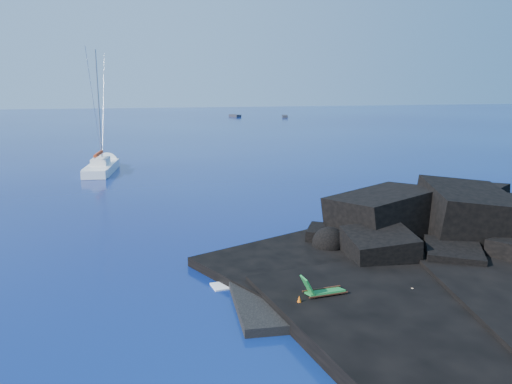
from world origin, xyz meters
TOP-DOWN VIEW (x-y plane):
  - ground at (0.00, 0.00)m, footprint 400.00×400.00m
  - headland at (13.00, 3.00)m, footprint 24.00×24.00m
  - beach at (4.50, 0.50)m, footprint 9.08×6.86m
  - surf_foam at (5.00, 5.00)m, footprint 10.00×8.00m
  - sailboat at (-5.34, 35.71)m, footprint 4.26×12.00m
  - deck_chair at (3.60, -0.56)m, footprint 1.75×0.85m
  - towel at (6.74, -0.92)m, footprint 2.00×1.29m
  - sunbather at (6.74, -0.92)m, footprint 1.81×0.88m
  - marker_cone at (2.36, -1.00)m, footprint 0.45×0.45m
  - distant_boat_a at (30.91, 127.18)m, footprint 2.76×5.27m
  - distant_boat_b at (44.12, 120.33)m, footprint 2.82×5.02m

SIDE VIEW (x-z plane):
  - ground at x=0.00m, z-range 0.00..0.00m
  - headland at x=13.00m, z-range -1.80..1.80m
  - beach at x=4.50m, z-range -0.35..0.35m
  - surf_foam at x=5.00m, z-range -0.03..0.03m
  - sailboat at x=-5.34m, z-range -6.16..6.16m
  - distant_boat_a at x=30.91m, z-range -0.34..0.34m
  - distant_boat_b at x=44.12m, z-range -0.32..0.32m
  - towel at x=6.74m, z-range 0.35..0.40m
  - sunbather at x=6.74m, z-range 0.40..0.65m
  - marker_cone at x=2.36m, z-range 0.35..0.88m
  - deck_chair at x=3.60m, z-range 0.35..1.53m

